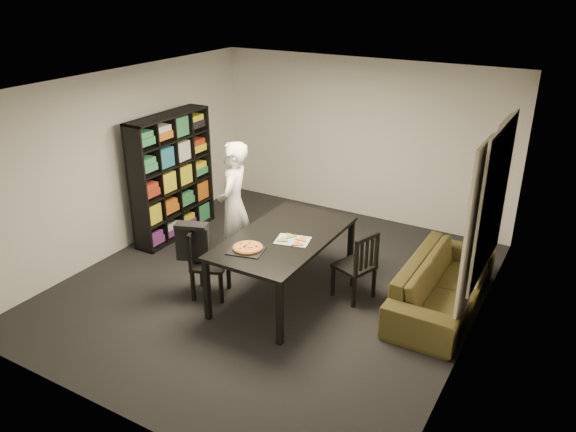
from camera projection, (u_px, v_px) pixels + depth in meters
The scene contains 16 objects.
room at pixel (273, 193), 6.89m from camera, with size 5.01×5.51×2.61m.
window_pane at pixel (494, 200), 6.14m from camera, with size 0.02×1.40×1.60m, color black.
window_frame at pixel (494, 200), 6.15m from camera, with size 0.03×1.52×1.72m, color white.
curtain_left at pixel (471, 245), 5.91m from camera, with size 0.03×0.70×2.25m, color beige.
curtain_right at pixel (492, 211), 6.74m from camera, with size 0.03×0.70×2.25m, color beige.
bookshelf at pixel (172, 176), 8.49m from camera, with size 0.35×1.50×1.90m, color black.
dining_table at pixel (284, 241), 6.90m from camera, with size 1.10×1.98×0.82m.
chair_left at pixel (203, 258), 6.99m from camera, with size 0.54×0.54×0.91m.
chair_right at pixel (360, 263), 6.88m from camera, with size 0.54×0.54×0.91m.
draped_jacket at pixel (192, 241), 6.92m from camera, with size 0.44×0.31×0.50m.
person at pixel (234, 206), 7.55m from camera, with size 0.65×0.43×1.79m, color white.
baking_tray at pixel (246, 250), 6.49m from camera, with size 0.40×0.32×0.01m, color black.
pepperoni_pizza at pixel (248, 248), 6.52m from camera, with size 0.35×0.35×0.03m.
kitchen_towel at pixel (293, 240), 6.74m from camera, with size 0.40×0.30×0.01m, color silver.
pizza_slices at pixel (293, 240), 6.74m from camera, with size 0.37×0.31×0.01m, color #D68843, non-canonical shape.
sofa at pixel (442, 284), 6.82m from camera, with size 2.10×0.82×0.61m, color #46441C.
Camera 1 is at (3.38, -5.47, 3.79)m, focal length 35.00 mm.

